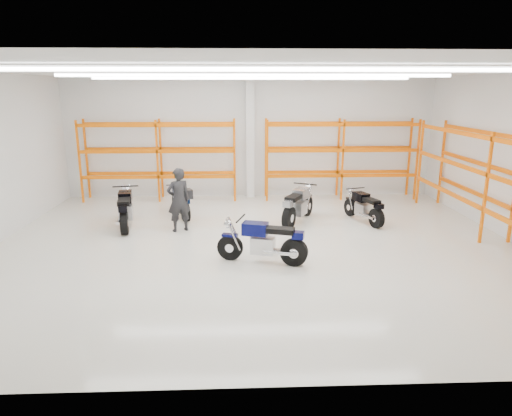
{
  "coord_description": "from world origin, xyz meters",
  "views": [
    {
      "loc": [
        -0.49,
        -11.53,
        4.04
      ],
      "look_at": [
        0.0,
        0.5,
        0.91
      ],
      "focal_mm": 32.0,
      "sensor_mm": 36.0,
      "label": 1
    }
  ],
  "objects_px": {
    "motorcycle_back_c": "(297,206)",
    "motorcycle_back_d": "(365,208)",
    "motorcycle_main": "(266,243)",
    "standing_man": "(179,200)",
    "motorcycle_back_b": "(181,202)",
    "structural_column": "(250,139)",
    "motorcycle_back_a": "(125,210)"
  },
  "relations": [
    {
      "from": "motorcycle_main",
      "to": "motorcycle_back_b",
      "type": "bearing_deg",
      "value": 120.91
    },
    {
      "from": "motorcycle_main",
      "to": "standing_man",
      "type": "height_order",
      "value": "standing_man"
    },
    {
      "from": "motorcycle_main",
      "to": "motorcycle_back_b",
      "type": "height_order",
      "value": "motorcycle_main"
    },
    {
      "from": "motorcycle_back_a",
      "to": "motorcycle_back_d",
      "type": "distance_m",
      "value": 7.35
    },
    {
      "from": "motorcycle_back_d",
      "to": "standing_man",
      "type": "relative_size",
      "value": 1.05
    },
    {
      "from": "standing_man",
      "to": "motorcycle_back_a",
      "type": "bearing_deg",
      "value": -39.28
    },
    {
      "from": "motorcycle_back_c",
      "to": "motorcycle_back_d",
      "type": "relative_size",
      "value": 1.08
    },
    {
      "from": "motorcycle_main",
      "to": "standing_man",
      "type": "bearing_deg",
      "value": 131.6
    },
    {
      "from": "motorcycle_back_b",
      "to": "motorcycle_back_d",
      "type": "xyz_separation_m",
      "value": [
        5.79,
        -0.82,
        -0.05
      ]
    },
    {
      "from": "motorcycle_back_d",
      "to": "standing_man",
      "type": "distance_m",
      "value": 5.73
    },
    {
      "from": "standing_man",
      "to": "structural_column",
      "type": "distance_m",
      "value": 5.1
    },
    {
      "from": "motorcycle_back_a",
      "to": "standing_man",
      "type": "height_order",
      "value": "standing_man"
    },
    {
      "from": "motorcycle_back_c",
      "to": "motorcycle_back_a",
      "type": "bearing_deg",
      "value": -177.29
    },
    {
      "from": "motorcycle_main",
      "to": "structural_column",
      "type": "relative_size",
      "value": 0.48
    },
    {
      "from": "motorcycle_main",
      "to": "motorcycle_back_a",
      "type": "distance_m",
      "value": 5.1
    },
    {
      "from": "motorcycle_back_d",
      "to": "standing_man",
      "type": "height_order",
      "value": "standing_man"
    },
    {
      "from": "structural_column",
      "to": "standing_man",
      "type": "bearing_deg",
      "value": -116.66
    },
    {
      "from": "motorcycle_back_a",
      "to": "standing_man",
      "type": "bearing_deg",
      "value": -14.63
    },
    {
      "from": "motorcycle_back_c",
      "to": "standing_man",
      "type": "bearing_deg",
      "value": -169.16
    },
    {
      "from": "motorcycle_main",
      "to": "motorcycle_back_c",
      "type": "xyz_separation_m",
      "value": [
        1.19,
        3.36,
        0.03
      ]
    },
    {
      "from": "motorcycle_main",
      "to": "motorcycle_back_b",
      "type": "xyz_separation_m",
      "value": [
        -2.49,
        4.16,
        0.0
      ]
    },
    {
      "from": "motorcycle_back_a",
      "to": "motorcycle_back_b",
      "type": "relative_size",
      "value": 1.15
    },
    {
      "from": "standing_man",
      "to": "structural_column",
      "type": "bearing_deg",
      "value": -141.31
    },
    {
      "from": "motorcycle_back_b",
      "to": "structural_column",
      "type": "bearing_deg",
      "value": 51.48
    },
    {
      "from": "motorcycle_back_d",
      "to": "structural_column",
      "type": "bearing_deg",
      "value": 132.83
    },
    {
      "from": "motorcycle_back_d",
      "to": "structural_column",
      "type": "height_order",
      "value": "structural_column"
    },
    {
      "from": "motorcycle_back_c",
      "to": "motorcycle_main",
      "type": "bearing_deg",
      "value": -109.49
    },
    {
      "from": "motorcycle_main",
      "to": "motorcycle_back_d",
      "type": "height_order",
      "value": "motorcycle_main"
    },
    {
      "from": "motorcycle_back_a",
      "to": "motorcycle_back_b",
      "type": "height_order",
      "value": "motorcycle_back_a"
    },
    {
      "from": "motorcycle_back_c",
      "to": "motorcycle_back_d",
      "type": "height_order",
      "value": "motorcycle_back_c"
    },
    {
      "from": "motorcycle_back_b",
      "to": "standing_man",
      "type": "relative_size",
      "value": 1.08
    },
    {
      "from": "motorcycle_back_a",
      "to": "structural_column",
      "type": "distance_m",
      "value": 5.8
    }
  ]
}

